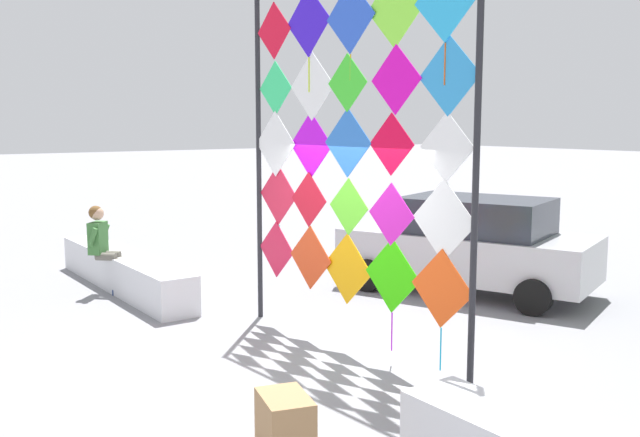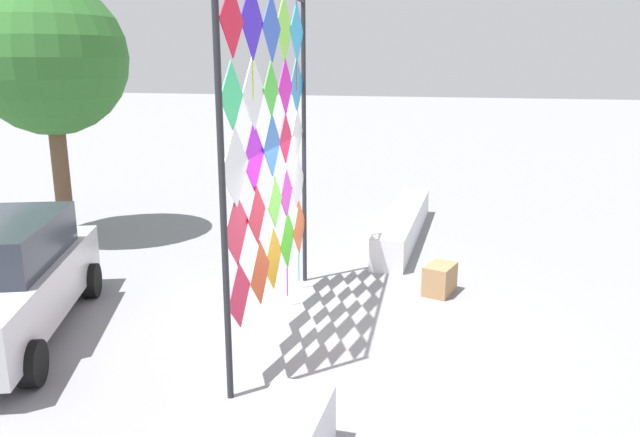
# 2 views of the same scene
# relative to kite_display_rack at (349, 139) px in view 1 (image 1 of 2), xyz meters

# --- Properties ---
(ground) EXTENTS (120.00, 120.00, 0.00)m
(ground) POSITION_rel_kite_display_rack_xyz_m (0.09, -0.66, -2.59)
(ground) COLOR gray
(plaza_ledge_left) EXTENTS (4.67, 0.61, 0.60)m
(plaza_ledge_left) POSITION_rel_kite_display_rack_xyz_m (-4.73, -1.14, -2.29)
(plaza_ledge_left) COLOR silver
(plaza_ledge_left) RESTS_ON ground
(kite_display_rack) EXTENTS (3.88, 0.33, 4.53)m
(kite_display_rack) POSITION_rel_kite_display_rack_xyz_m (0.00, 0.00, 0.00)
(kite_display_rack) COLOR #232328
(kite_display_rack) RESTS_ON ground
(seated_vendor) EXTENTS (0.69, 0.69, 1.45)m
(seated_vendor) POSITION_rel_kite_display_rack_xyz_m (-4.61, -1.50, -1.74)
(seated_vendor) COLOR #666056
(seated_vendor) RESTS_ON ground
(parked_car) EXTENTS (4.40, 3.10, 1.57)m
(parked_car) POSITION_rel_kite_display_rack_xyz_m (-1.25, 3.47, -1.79)
(parked_car) COLOR #B7B7BC
(parked_car) RESTS_ON ground
(cardboard_box_large) EXTENTS (0.66, 0.53, 0.48)m
(cardboard_box_large) POSITION_rel_kite_display_rack_xyz_m (1.87, -2.11, -2.35)
(cardboard_box_large) COLOR #9E754C
(cardboard_box_large) RESTS_ON ground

